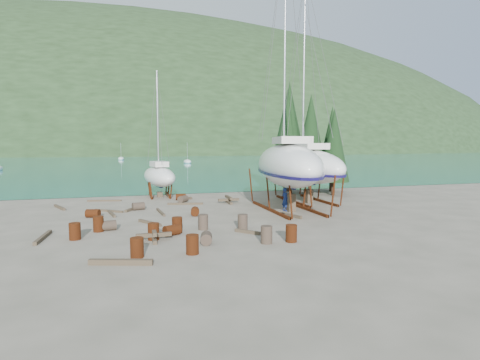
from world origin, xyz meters
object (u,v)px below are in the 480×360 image
object	(u,v)px
large_sailboat_far	(306,165)
worker	(285,199)
small_sailboat_shore	(159,176)
large_sailboat_near	(287,165)

from	to	relation	value
large_sailboat_far	worker	world-z (taller)	large_sailboat_far
small_sailboat_shore	worker	bearing A→B (deg)	-62.90
large_sailboat_far	worker	distance (m)	5.67
large_sailboat_far	small_sailboat_shore	xyz separation A→B (m)	(-11.90, 7.10, -1.19)
large_sailboat_near	large_sailboat_far	world-z (taller)	large_sailboat_near
large_sailboat_far	small_sailboat_shore	size ratio (longest dim) A/B	1.62
large_sailboat_near	small_sailboat_shore	bearing A→B (deg)	141.82
large_sailboat_far	small_sailboat_shore	distance (m)	13.91
small_sailboat_shore	large_sailboat_far	bearing A→B (deg)	-41.22
large_sailboat_near	large_sailboat_far	distance (m)	4.67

